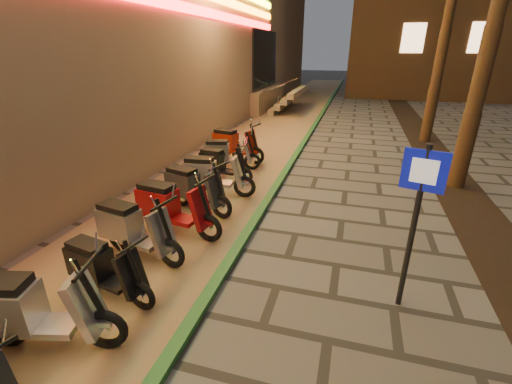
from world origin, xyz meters
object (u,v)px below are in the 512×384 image
(scooter_5, at_px, (102,268))
(scooter_9, at_px, (211,174))
(scooter_7, at_px, (170,207))
(scooter_12, at_px, (233,144))
(pedestrian_sign, at_px, (417,208))
(scooter_11, at_px, (226,153))
(scooter_6, at_px, (132,228))
(scooter_8, at_px, (192,188))
(scooter_4, at_px, (29,310))
(scooter_10, at_px, (220,163))

(scooter_5, relative_size, scooter_9, 0.86)
(scooter_7, relative_size, scooter_12, 1.01)
(pedestrian_sign, relative_size, scooter_11, 1.42)
(scooter_6, relative_size, scooter_8, 1.01)
(scooter_6, height_order, scooter_8, scooter_8)
(scooter_5, distance_m, scooter_9, 3.87)
(pedestrian_sign, height_order, scooter_6, pedestrian_sign)
(pedestrian_sign, xyz_separation_m, scooter_11, (-4.40, 4.82, -1.00))
(scooter_11, height_order, scooter_12, scooter_12)
(scooter_12, bearing_deg, scooter_11, -69.99)
(pedestrian_sign, height_order, scooter_7, pedestrian_sign)
(scooter_11, xyz_separation_m, scooter_12, (-0.11, 0.94, 0.05))
(scooter_4, xyz_separation_m, scooter_6, (-0.05, 2.05, -0.02))
(scooter_6, bearing_deg, pedestrian_sign, 9.51)
(scooter_7, xyz_separation_m, scooter_8, (-0.06, 1.06, -0.03))
(scooter_12, bearing_deg, scooter_8, -71.30)
(scooter_5, bearing_deg, scooter_8, 101.33)
(scooter_4, bearing_deg, scooter_10, 75.37)
(scooter_6, distance_m, scooter_11, 4.76)
(scooter_8, bearing_deg, scooter_7, -70.50)
(scooter_5, distance_m, scooter_12, 6.72)
(scooter_10, bearing_deg, scooter_9, -71.14)
(scooter_5, relative_size, scooter_10, 0.96)
(scooter_4, bearing_deg, scooter_11, 76.75)
(scooter_6, xyz_separation_m, scooter_7, (0.22, 0.91, 0.03))
(scooter_8, bearing_deg, pedestrian_sign, -9.88)
(scooter_4, height_order, scooter_6, scooter_4)
(scooter_4, xyz_separation_m, scooter_5, (0.15, 1.04, -0.09))
(scooter_8, relative_size, scooter_9, 0.97)
(scooter_8, height_order, scooter_11, scooter_8)
(scooter_6, height_order, scooter_7, scooter_7)
(scooter_6, xyz_separation_m, scooter_8, (0.16, 1.97, 0.00))
(scooter_5, distance_m, scooter_7, 1.93)
(scooter_8, relative_size, scooter_11, 1.04)
(scooter_9, bearing_deg, scooter_12, 92.69)
(pedestrian_sign, xyz_separation_m, scooter_12, (-4.51, 5.75, -0.95))
(scooter_5, bearing_deg, scooter_9, 99.92)
(scooter_5, distance_m, scooter_8, 2.99)
(scooter_12, bearing_deg, scooter_7, -71.82)
(pedestrian_sign, distance_m, scooter_7, 4.31)
(scooter_7, bearing_deg, pedestrian_sign, -4.88)
(scooter_5, bearing_deg, scooter_10, 102.05)
(scooter_7, xyz_separation_m, scooter_11, (-0.31, 3.84, -0.05))
(scooter_4, height_order, scooter_5, scooter_4)
(scooter_5, xyz_separation_m, scooter_11, (-0.29, 5.77, 0.04))
(scooter_10, distance_m, scooter_11, 0.89)
(scooter_4, height_order, scooter_8, scooter_4)
(scooter_7, bearing_deg, scooter_5, -82.00)
(pedestrian_sign, distance_m, scooter_4, 4.79)
(scooter_6, xyz_separation_m, scooter_11, (-0.10, 4.76, -0.02))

